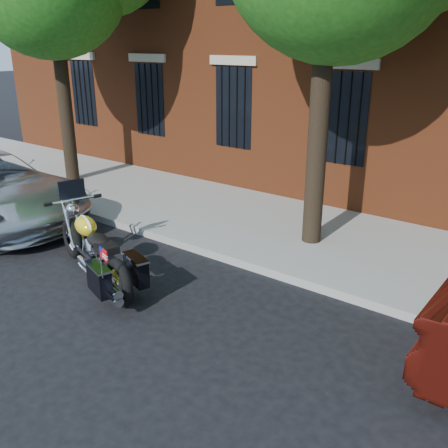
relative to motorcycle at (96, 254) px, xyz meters
The scene contains 4 objects.
ground 1.78m from the motorcycle, 21.44° to the left, with size 120.00×120.00×0.00m, color black.
curb 2.59m from the motorcycle, 51.70° to the left, with size 40.00×0.16×0.15m, color gray.
sidewalk 4.21m from the motorcycle, 67.84° to the left, with size 40.00×3.60×0.15m, color gray.
motorcycle is the anchor object (origin of this frame).
Camera 1 is at (4.65, -5.27, 3.81)m, focal length 40.00 mm.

